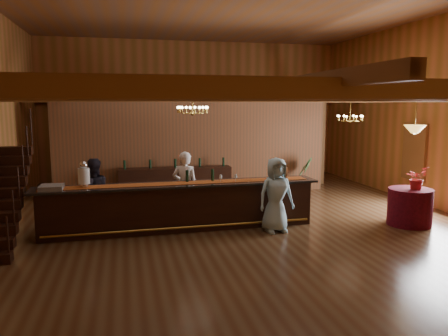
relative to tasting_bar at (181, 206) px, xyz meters
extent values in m
plane|color=#442715|center=(1.51, 0.50, -0.57)|extent=(14.00, 14.00, 0.00)
plane|color=brown|center=(1.51, 0.50, 4.93)|extent=(14.00, 14.00, 0.00)
cube|color=#B46636|center=(1.51, 7.50, 2.18)|extent=(12.00, 0.10, 5.50)
cube|color=#B46636|center=(1.51, -6.50, 2.18)|extent=(12.00, 0.10, 5.50)
cube|color=#B46636|center=(7.51, 0.50, 2.18)|extent=(0.10, 14.00, 5.50)
cube|color=brown|center=(1.51, -5.00, 2.63)|extent=(11.90, 0.20, 0.28)
cube|color=brown|center=(1.51, -2.50, 2.63)|extent=(11.90, 0.20, 0.28)
cube|color=brown|center=(1.51, 0.00, 2.63)|extent=(11.90, 0.20, 0.28)
cube|color=brown|center=(1.51, 2.50, 2.63)|extent=(11.90, 0.20, 0.28)
cube|color=brown|center=(1.51, 5.00, 2.63)|extent=(11.90, 0.20, 0.28)
cube|color=brown|center=(1.51, 7.30, 2.63)|extent=(11.90, 0.20, 0.28)
cube|color=brown|center=(-2.99, 0.50, 2.77)|extent=(0.18, 13.90, 0.22)
cube|color=brown|center=(1.51, 0.50, 2.77)|extent=(0.18, 13.90, 0.22)
cube|color=brown|center=(6.01, 0.50, 2.77)|extent=(0.18, 13.90, 0.22)
cube|color=brown|center=(-2.99, 5.00, 1.03)|extent=(0.20, 0.20, 3.20)
cube|color=brown|center=(6.01, 5.00, 1.03)|extent=(0.20, 0.20, 3.20)
cube|color=brown|center=(1.01, 4.00, 0.98)|extent=(9.00, 0.18, 3.10)
cube|color=white|center=(7.46, 1.50, 0.98)|extent=(0.12, 1.05, 1.75)
cube|color=black|center=(-3.94, -0.10, 0.53)|extent=(1.00, 0.28, 0.20)
cube|color=black|center=(-3.94, 0.18, 0.73)|extent=(1.00, 0.28, 0.20)
cube|color=black|center=(-3.94, 0.46, 0.93)|extent=(1.00, 0.28, 0.20)
cube|color=black|center=(-3.94, 0.74, 1.13)|extent=(1.00, 0.28, 0.20)
cube|color=black|center=(-3.94, 1.02, 1.33)|extent=(1.00, 0.28, 0.20)
cube|color=black|center=(2.51, 6.00, -0.02)|extent=(1.20, 0.60, 1.10)
cube|color=#A7663A|center=(-0.49, 6.00, -0.07)|extent=(1.00, 0.60, 1.00)
cube|color=black|center=(0.00, 0.00, -0.04)|extent=(6.46, 0.82, 1.07)
cube|color=black|center=(0.00, 0.00, 0.53)|extent=(6.78, 0.97, 0.05)
cube|color=maroon|center=(0.00, 0.00, 0.56)|extent=(6.34, 0.55, 0.01)
cylinder|color=#B49039|center=(0.00, -0.43, -0.41)|extent=(6.23, 0.17, 0.05)
cylinder|color=silver|center=(-2.19, 0.01, 0.59)|extent=(0.18, 0.18, 0.08)
cylinder|color=silver|center=(-2.19, 0.01, 0.81)|extent=(0.26, 0.26, 0.36)
sphere|color=silver|center=(-2.19, 0.01, 1.06)|extent=(0.18, 0.18, 0.18)
cube|color=gray|center=(-2.88, -0.11, 0.60)|extent=(0.50, 0.50, 0.10)
cube|color=#A7663A|center=(2.40, 0.00, 0.70)|extent=(0.06, 0.06, 0.30)
cube|color=#A7663A|center=(2.68, 0.00, 0.70)|extent=(0.06, 0.06, 0.30)
cylinder|color=#A7663A|center=(2.54, 0.00, 0.73)|extent=(0.24, 0.24, 0.24)
cylinder|color=black|center=(0.19, 0.13, 0.70)|extent=(0.07, 0.07, 0.30)
cylinder|color=black|center=(0.81, 0.15, 0.70)|extent=(0.07, 0.07, 0.30)
cube|color=black|center=(0.29, 3.55, -0.07)|extent=(3.57, 0.66, 1.00)
cylinder|color=maroon|center=(5.63, -0.90, -0.11)|extent=(1.06, 1.06, 0.92)
cylinder|color=#B49039|center=(0.48, 1.07, 2.41)|extent=(0.02, 0.02, 0.43)
sphere|color=#B49039|center=(0.48, 1.07, 2.19)|extent=(0.12, 0.12, 0.12)
torus|color=#B49039|center=(0.48, 1.07, 2.29)|extent=(0.80, 0.80, 0.04)
cylinder|color=#B49039|center=(5.63, 2.26, 2.27)|extent=(0.02, 0.02, 0.72)
sphere|color=#B49039|center=(5.63, 2.26, 1.91)|extent=(0.12, 0.12, 0.12)
torus|color=#B49039|center=(5.63, 2.26, 2.01)|extent=(0.80, 0.80, 0.04)
cylinder|color=#B49039|center=(5.63, -0.90, 2.23)|extent=(0.02, 0.02, 0.80)
cone|color=gold|center=(5.63, -0.90, 1.83)|extent=(0.52, 0.52, 0.20)
imported|color=white|center=(0.21, 0.65, 0.34)|extent=(0.78, 0.66, 1.82)
imported|color=black|center=(-2.05, 0.68, 0.28)|extent=(0.98, 0.86, 1.70)
imported|color=#9ECCDF|center=(2.17, -0.68, 0.31)|extent=(0.91, 0.63, 1.77)
imported|color=#335027|center=(4.62, 3.38, 0.05)|extent=(0.84, 0.77, 1.24)
imported|color=#B22122|center=(5.71, -0.98, 0.63)|extent=(0.63, 0.59, 0.57)
imported|color=#B49039|center=(5.71, -0.94, 0.51)|extent=(0.16, 0.16, 0.32)
camera|label=1|loc=(-1.28, -10.22, 2.43)|focal=35.00mm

